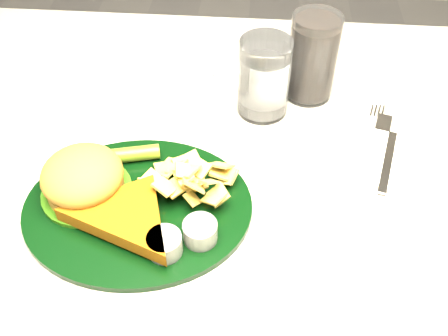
% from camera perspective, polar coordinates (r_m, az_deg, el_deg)
% --- Properties ---
extents(table, '(1.20, 0.80, 0.75)m').
position_cam_1_polar(table, '(0.99, -1.39, -15.16)').
color(table, '#ABA69A').
rests_on(table, ground).
extents(dinner_plate, '(0.30, 0.26, 0.06)m').
position_cam_1_polar(dinner_plate, '(0.61, -10.08, -2.76)').
color(dinner_plate, black).
rests_on(dinner_plate, table).
extents(water_glass, '(0.08, 0.08, 0.12)m').
position_cam_1_polar(water_glass, '(0.74, 4.61, 10.25)').
color(water_glass, white).
rests_on(water_glass, table).
extents(cola_glass, '(0.09, 0.09, 0.13)m').
position_cam_1_polar(cola_glass, '(0.77, 10.06, 12.33)').
color(cola_glass, black).
rests_on(cola_glass, table).
extents(fork_napkin, '(0.16, 0.19, 0.01)m').
position_cam_1_polar(fork_napkin, '(0.72, 18.10, 1.26)').
color(fork_napkin, white).
rests_on(fork_napkin, table).
extents(wrapped_straw, '(0.20, 0.20, 0.01)m').
position_cam_1_polar(wrapped_straw, '(0.81, -5.41, 8.89)').
color(wrapped_straw, white).
rests_on(wrapped_straw, table).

